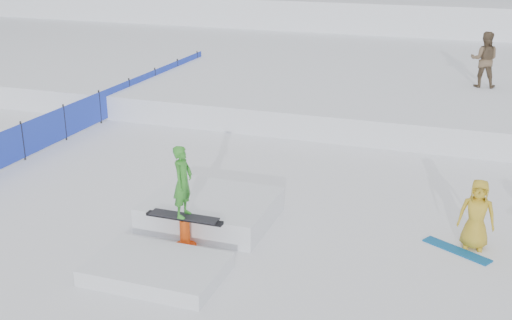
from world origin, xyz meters
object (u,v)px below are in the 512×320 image
(safety_fence, at_px, (100,107))
(walker_olive, at_px, (484,59))
(spectator_yellow, at_px, (477,214))
(jib_rail_feature, at_px, (197,222))

(safety_fence, distance_m, walker_olive, 13.08)
(spectator_yellow, height_order, jib_rail_feature, jib_rail_feature)
(safety_fence, distance_m, jib_rail_feature, 9.07)
(safety_fence, bearing_deg, jib_rail_feature, -45.30)
(spectator_yellow, relative_size, jib_rail_feature, 0.33)
(jib_rail_feature, bearing_deg, walker_olive, 67.29)
(walker_olive, bearing_deg, spectator_yellow, 90.54)
(safety_fence, xyz_separation_m, spectator_yellow, (11.74, -5.12, 0.17))
(safety_fence, distance_m, spectator_yellow, 12.81)
(safety_fence, relative_size, jib_rail_feature, 3.64)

